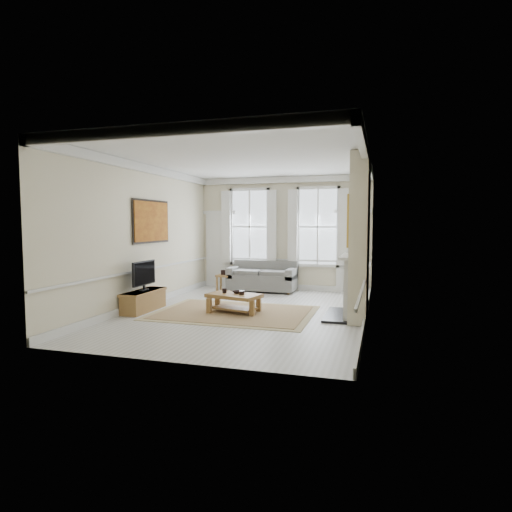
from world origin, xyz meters
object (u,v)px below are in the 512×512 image
(side_table, at_px, (224,278))
(coffee_table, at_px, (234,297))
(tv_stand, at_px, (144,301))
(sofa, at_px, (263,278))

(side_table, xyz_separation_m, coffee_table, (1.34, -2.89, -0.03))
(side_table, distance_m, coffee_table, 3.18)
(coffee_table, distance_m, tv_stand, 2.10)
(sofa, xyz_separation_m, side_table, (-1.10, -0.34, 0.01))
(coffee_table, bearing_deg, sofa, 107.79)
(side_table, bearing_deg, tv_stand, -102.65)
(sofa, height_order, tv_stand, sofa)
(tv_stand, bearing_deg, side_table, 77.35)
(sofa, xyz_separation_m, coffee_table, (0.23, -3.23, -0.02))
(side_table, height_order, tv_stand, side_table)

